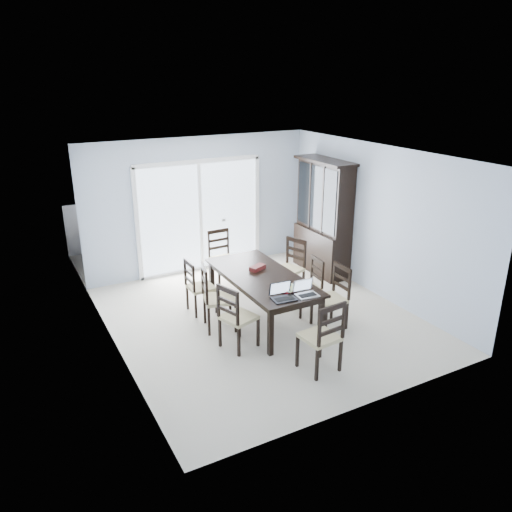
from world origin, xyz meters
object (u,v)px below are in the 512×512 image
object	(u,v)px
chair_left_near	(234,311)
chair_end_near	(325,330)
cell_phone	(305,297)
game_box	(257,268)
chair_right_far	(292,261)
laptop_dark	(284,296)
chair_end_far	(221,251)
chair_right_near	(335,290)
hot_tub	(171,235)
dining_table	(262,280)
laptop_silver	(307,292)
china_hutch	(323,219)
chair_left_far	(196,281)
chair_right_mid	(311,280)
chair_left_mid	(212,291)

from	to	relation	value
chair_left_near	chair_end_near	bearing A→B (deg)	17.49
cell_phone	game_box	xyz separation A→B (m)	(-0.09, 1.23, 0.03)
chair_right_far	game_box	distance (m)	1.00
laptop_dark	cell_phone	bearing A→B (deg)	-9.70
chair_end_near	chair_end_far	distance (m)	3.38
cell_phone	chair_right_near	bearing A→B (deg)	35.55
chair_right_near	hot_tub	size ratio (longest dim) A/B	0.55
laptop_dark	dining_table	bearing A→B (deg)	85.51
chair_right_near	laptop_dark	xyz separation A→B (m)	(-1.04, -0.20, 0.21)
chair_right_far	laptop_dark	world-z (taller)	chair_right_far
laptop_silver	cell_phone	bearing A→B (deg)	-141.75
china_hutch	chair_left_near	distance (m)	3.41
dining_table	game_box	world-z (taller)	game_box
china_hutch	hot_tub	bearing A→B (deg)	137.38
chair_left_far	laptop_dark	xyz separation A→B (m)	(0.67, -1.62, 0.25)
chair_end_far	dining_table	bearing A→B (deg)	85.70
chair_right_near	dining_table	bearing A→B (deg)	52.19
chair_right_near	chair_right_mid	bearing A→B (deg)	5.74
hot_tub	chair_right_far	bearing A→B (deg)	-65.43
chair_left_mid	chair_right_near	xyz separation A→B (m)	(1.69, -0.78, -0.03)
laptop_dark	laptop_silver	xyz separation A→B (m)	(0.35, -0.05, -0.00)
chair_end_far	chair_right_mid	bearing A→B (deg)	110.91
chair_end_far	laptop_silver	distance (m)	2.65
chair_left_near	chair_right_near	distance (m)	1.67
dining_table	chair_left_mid	bearing A→B (deg)	174.44
chair_left_mid	chair_right_near	world-z (taller)	chair_left_mid
laptop_dark	chair_left_far	bearing A→B (deg)	117.77
dining_table	chair_left_far	distance (m)	1.09
chair_left_near	chair_left_far	distance (m)	1.32
chair_right_near	chair_right_mid	size ratio (longest dim) A/B	1.07
chair_end_near	chair_left_far	bearing A→B (deg)	103.01
chair_right_far	dining_table	bearing A→B (deg)	104.26
chair_left_near	chair_right_near	xyz separation A→B (m)	(1.67, -0.09, -0.00)
chair_right_near	laptop_dark	world-z (taller)	chair_right_near
laptop_dark	cell_phone	world-z (taller)	laptop_dark
dining_table	chair_left_mid	distance (m)	0.81
chair_end_far	chair_left_far	bearing A→B (deg)	45.50
chair_right_far	hot_tub	size ratio (longest dim) A/B	0.56
game_box	hot_tub	size ratio (longest dim) A/B	0.13
china_hutch	game_box	xyz separation A→B (m)	(-1.97, -1.01, -0.29)
chair_end_far	game_box	xyz separation A→B (m)	(-0.02, -1.44, 0.17)
hot_tub	laptop_silver	bearing A→B (deg)	-83.49
chair_left_near	chair_end_near	world-z (taller)	chair_end_near
china_hutch	cell_phone	xyz separation A→B (m)	(-1.88, -2.24, -0.32)
china_hutch	cell_phone	bearing A→B (deg)	-130.02
chair_right_far	cell_phone	size ratio (longest dim) A/B	10.94
cell_phone	hot_tub	size ratio (longest dim) A/B	0.05
chair_left_near	laptop_silver	bearing A→B (deg)	53.00
chair_left_near	chair_right_far	xyz separation A→B (m)	(1.74, 1.26, 0.00)
china_hutch	laptop_silver	world-z (taller)	china_hutch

